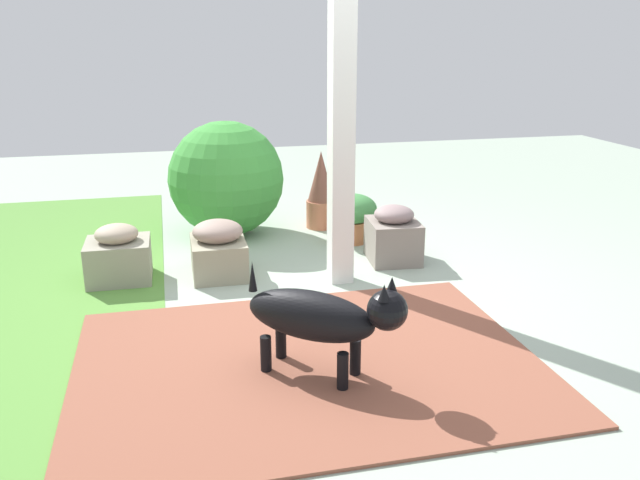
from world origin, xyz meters
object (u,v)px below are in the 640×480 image
(stone_planter_nearest, at_px, (393,236))
(stone_planter_mid, at_px, (218,250))
(porch_pillar, at_px, (341,137))
(terracotta_pot_broad, at_px, (353,213))
(dog, at_px, (321,316))
(round_shrub, at_px, (226,179))
(stone_planter_far, at_px, (118,256))
(terracotta_pot_spiky, at_px, (321,192))

(stone_planter_nearest, xyz_separation_m, stone_planter_mid, (-0.01, 1.32, -0.01))
(porch_pillar, relative_size, terracotta_pot_broad, 4.93)
(dog, bearing_deg, porch_pillar, -18.97)
(stone_planter_mid, distance_m, round_shrub, 1.06)
(stone_planter_far, distance_m, terracotta_pot_spiky, 1.95)
(dog, bearing_deg, terracotta_pot_broad, -20.03)
(porch_pillar, xyz_separation_m, stone_planter_mid, (0.31, 0.82, -0.82))
(stone_planter_nearest, bearing_deg, porch_pillar, 122.04)
(stone_planter_mid, bearing_deg, porch_pillar, -110.61)
(porch_pillar, distance_m, dog, 1.54)
(porch_pillar, height_order, round_shrub, porch_pillar)
(round_shrub, relative_size, dog, 1.30)
(porch_pillar, distance_m, stone_planter_mid, 1.20)
(stone_planter_mid, bearing_deg, terracotta_pot_spiky, -44.34)
(porch_pillar, distance_m, stone_planter_far, 1.75)
(porch_pillar, bearing_deg, dog, 161.03)
(terracotta_pot_broad, relative_size, dog, 0.55)
(stone_planter_nearest, bearing_deg, terracotta_pot_spiky, 17.60)
(stone_planter_nearest, xyz_separation_m, terracotta_pot_broad, (0.51, 0.17, 0.05))
(stone_planter_mid, bearing_deg, dog, -167.18)
(terracotta_pot_broad, distance_m, terracotta_pot_spiky, 0.53)
(stone_planter_far, height_order, dog, dog)
(stone_planter_nearest, bearing_deg, dog, 149.60)
(stone_planter_mid, height_order, dog, dog)
(stone_planter_mid, height_order, stone_planter_far, same)
(stone_planter_far, relative_size, round_shrub, 0.45)
(porch_pillar, bearing_deg, terracotta_pot_spiky, -7.75)
(terracotta_pot_spiky, bearing_deg, stone_planter_far, 119.88)
(round_shrub, xyz_separation_m, terracotta_pot_spiky, (0.02, -0.83, -0.16))
(porch_pillar, height_order, stone_planter_far, porch_pillar)
(porch_pillar, xyz_separation_m, stone_planter_nearest, (0.31, -0.50, -0.81))
(dog, bearing_deg, stone_planter_mid, 12.82)
(stone_planter_nearest, distance_m, stone_planter_mid, 1.32)
(porch_pillar, relative_size, dog, 2.69)
(stone_planter_far, bearing_deg, stone_planter_mid, -94.25)
(terracotta_pot_broad, xyz_separation_m, terracotta_pot_spiky, (0.50, 0.15, 0.07))
(round_shrub, bearing_deg, porch_pillar, -153.65)
(terracotta_pot_spiky, bearing_deg, stone_planter_nearest, -162.40)
(stone_planter_far, relative_size, dog, 0.59)
(stone_planter_far, bearing_deg, terracotta_pot_spiky, -60.12)
(stone_planter_mid, xyz_separation_m, stone_planter_far, (0.05, 0.69, -0.01))
(stone_planter_far, xyz_separation_m, terracotta_pot_spiky, (0.97, -1.69, 0.14))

